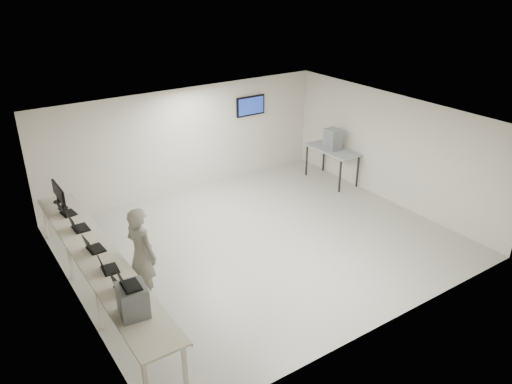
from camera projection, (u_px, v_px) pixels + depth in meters
room at (261, 183)px, 10.65m from camera, size 8.01×7.01×2.81m
workbench at (98, 258)px, 9.02m from camera, size 0.76×6.00×0.90m
equipment_box at (133, 300)px, 7.39m from camera, size 0.47×0.52×0.49m
laptop_on_box at (127, 284)px, 7.23m from camera, size 0.30×0.36×0.27m
laptop_0 at (122, 287)px, 7.98m from camera, size 0.33×0.40×0.30m
laptop_1 at (107, 267)px, 8.49m from camera, size 0.32×0.38×0.28m
laptop_2 at (92, 247)px, 9.10m from camera, size 0.32×0.39×0.29m
laptop_3 at (77, 226)px, 9.81m from camera, size 0.33×0.39×0.30m
laptop_4 at (65, 211)px, 10.40m from camera, size 0.34×0.39×0.28m
monitor_near at (61, 196)px, 10.57m from camera, size 0.21×0.48×0.47m
monitor_far at (56, 190)px, 10.87m from camera, size 0.21×0.47×0.46m
soldier at (142, 254)px, 8.96m from camera, size 0.63×0.78×1.85m
side_table at (332, 151)px, 13.93m from camera, size 0.75×1.61×0.97m
storage_bins at (333, 139)px, 13.77m from camera, size 0.36×0.40×0.58m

